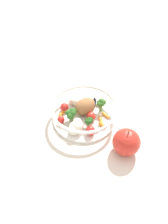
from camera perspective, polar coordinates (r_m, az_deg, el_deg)
ground_plane at (r=0.74m, az=0.30°, el=-2.20°), size 2.40×2.40×0.00m
food_container at (r=0.72m, az=-0.32°, el=-0.06°), size 0.22×0.22×0.07m
loose_apple at (r=0.64m, az=10.89°, el=-7.62°), size 0.08×0.08×0.09m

